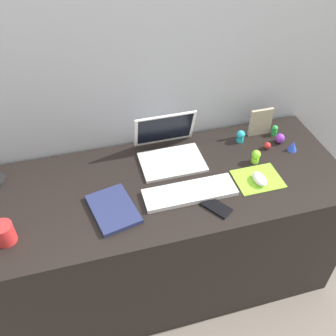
{
  "coord_description": "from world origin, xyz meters",
  "views": [
    {
      "loc": [
        -0.29,
        -1.19,
        1.94
      ],
      "look_at": [
        0.04,
        0.0,
        0.83
      ],
      "focal_mm": 40.68,
      "sensor_mm": 36.0,
      "label": 1
    }
  ],
  "objects_px": {
    "toy_figurine_cyan": "(241,136)",
    "coffee_mug": "(4,233)",
    "toy_figurine_green": "(275,130)",
    "cell_phone": "(216,207)",
    "picture_frame": "(261,122)",
    "mouse": "(260,179)",
    "notebook_pad": "(113,209)",
    "toy_figurine_purple": "(280,138)",
    "toy_figurine_red": "(267,146)",
    "laptop": "(169,147)",
    "toy_figurine_lime": "(256,156)",
    "toy_figurine_blue": "(293,146)",
    "keyboard": "(190,192)"
  },
  "relations": [
    {
      "from": "laptop",
      "to": "toy_figurine_green",
      "type": "relative_size",
      "value": 5.34
    },
    {
      "from": "picture_frame",
      "to": "toy_figurine_purple",
      "type": "xyz_separation_m",
      "value": [
        0.07,
        -0.09,
        -0.05
      ]
    },
    {
      "from": "keyboard",
      "to": "coffee_mug",
      "type": "height_order",
      "value": "coffee_mug"
    },
    {
      "from": "notebook_pad",
      "to": "picture_frame",
      "type": "xyz_separation_m",
      "value": [
        0.82,
        0.33,
        0.06
      ]
    },
    {
      "from": "toy_figurine_purple",
      "to": "toy_figurine_blue",
      "type": "bearing_deg",
      "value": -65.6
    },
    {
      "from": "toy_figurine_cyan",
      "to": "notebook_pad",
      "type": "bearing_deg",
      "value": -157.06
    },
    {
      "from": "picture_frame",
      "to": "toy_figurine_green",
      "type": "xyz_separation_m",
      "value": [
        0.08,
        -0.03,
        -0.05
      ]
    },
    {
      "from": "mouse",
      "to": "coffee_mug",
      "type": "bearing_deg",
      "value": -178.1
    },
    {
      "from": "toy_figurine_green",
      "to": "toy_figurine_cyan",
      "type": "bearing_deg",
      "value": -178.53
    },
    {
      "from": "laptop",
      "to": "cell_phone",
      "type": "height_order",
      "value": "laptop"
    },
    {
      "from": "mouse",
      "to": "notebook_pad",
      "type": "relative_size",
      "value": 0.4
    },
    {
      "from": "toy_figurine_cyan",
      "to": "coffee_mug",
      "type": "bearing_deg",
      "value": -163.26
    },
    {
      "from": "picture_frame",
      "to": "notebook_pad",
      "type": "bearing_deg",
      "value": -158.16
    },
    {
      "from": "toy_figurine_lime",
      "to": "notebook_pad",
      "type": "bearing_deg",
      "value": -169.78
    },
    {
      "from": "toy_figurine_blue",
      "to": "coffee_mug",
      "type": "bearing_deg",
      "value": -171.38
    },
    {
      "from": "toy_figurine_green",
      "to": "toy_figurine_lime",
      "type": "xyz_separation_m",
      "value": [
        -0.19,
        -0.18,
        0.01
      ]
    },
    {
      "from": "toy_figurine_purple",
      "to": "toy_figurine_lime",
      "type": "bearing_deg",
      "value": -149.99
    },
    {
      "from": "toy_figurine_lime",
      "to": "cell_phone",
      "type": "bearing_deg",
      "value": -141.2
    },
    {
      "from": "laptop",
      "to": "toy_figurine_blue",
      "type": "height_order",
      "value": "laptop"
    },
    {
      "from": "mouse",
      "to": "cell_phone",
      "type": "bearing_deg",
      "value": -158.55
    },
    {
      "from": "coffee_mug",
      "to": "toy_figurine_cyan",
      "type": "xyz_separation_m",
      "value": [
        1.13,
        0.34,
        -0.01
      ]
    },
    {
      "from": "cell_phone",
      "to": "picture_frame",
      "type": "relative_size",
      "value": 0.85
    },
    {
      "from": "toy_figurine_purple",
      "to": "picture_frame",
      "type": "bearing_deg",
      "value": 126.5
    },
    {
      "from": "toy_figurine_cyan",
      "to": "toy_figurine_lime",
      "type": "relative_size",
      "value": 0.93
    },
    {
      "from": "keyboard",
      "to": "toy_figurine_lime",
      "type": "distance_m",
      "value": 0.39
    },
    {
      "from": "notebook_pad",
      "to": "toy_figurine_purple",
      "type": "relative_size",
      "value": 4.62
    },
    {
      "from": "coffee_mug",
      "to": "toy_figurine_lime",
      "type": "relative_size",
      "value": 1.26
    },
    {
      "from": "coffee_mug",
      "to": "toy_figurine_green",
      "type": "bearing_deg",
      "value": 14.6
    },
    {
      "from": "mouse",
      "to": "toy_figurine_lime",
      "type": "xyz_separation_m",
      "value": [
        0.04,
        0.13,
        0.02
      ]
    },
    {
      "from": "coffee_mug",
      "to": "toy_figurine_lime",
      "type": "distance_m",
      "value": 1.15
    },
    {
      "from": "toy_figurine_green",
      "to": "toy_figurine_purple",
      "type": "bearing_deg",
      "value": -94.01
    },
    {
      "from": "mouse",
      "to": "toy_figurine_green",
      "type": "distance_m",
      "value": 0.39
    },
    {
      "from": "picture_frame",
      "to": "toy_figurine_red",
      "type": "bearing_deg",
      "value": -95.52
    },
    {
      "from": "toy_figurine_blue",
      "to": "toy_figurine_lime",
      "type": "distance_m",
      "value": 0.22
    },
    {
      "from": "notebook_pad",
      "to": "toy_figurine_purple",
      "type": "height_order",
      "value": "toy_figurine_purple"
    },
    {
      "from": "toy_figurine_cyan",
      "to": "picture_frame",
      "type": "bearing_deg",
      "value": 14.99
    },
    {
      "from": "toy_figurine_green",
      "to": "toy_figurine_lime",
      "type": "distance_m",
      "value": 0.26
    },
    {
      "from": "coffee_mug",
      "to": "toy_figurine_purple",
      "type": "bearing_deg",
      "value": 11.85
    },
    {
      "from": "notebook_pad",
      "to": "coffee_mug",
      "type": "bearing_deg",
      "value": 173.68
    },
    {
      "from": "laptop",
      "to": "toy_figurine_red",
      "type": "xyz_separation_m",
      "value": [
        0.49,
        -0.08,
        -0.03
      ]
    },
    {
      "from": "toy_figurine_cyan",
      "to": "laptop",
      "type": "bearing_deg",
      "value": -178.19
    },
    {
      "from": "mouse",
      "to": "toy_figurine_red",
      "type": "height_order",
      "value": "mouse"
    },
    {
      "from": "notebook_pad",
      "to": "coffee_mug",
      "type": "height_order",
      "value": "coffee_mug"
    },
    {
      "from": "laptop",
      "to": "coffee_mug",
      "type": "distance_m",
      "value": 0.82
    },
    {
      "from": "picture_frame",
      "to": "coffee_mug",
      "type": "height_order",
      "value": "picture_frame"
    },
    {
      "from": "toy_figurine_purple",
      "to": "toy_figurine_red",
      "type": "xyz_separation_m",
      "value": [
        -0.08,
        -0.03,
        -0.01
      ]
    },
    {
      "from": "mouse",
      "to": "notebook_pad",
      "type": "xyz_separation_m",
      "value": [
        -0.67,
        0.01,
        -0.01
      ]
    },
    {
      "from": "keyboard",
      "to": "mouse",
      "type": "bearing_deg",
      "value": -2.19
    },
    {
      "from": "coffee_mug",
      "to": "toy_figurine_green",
      "type": "height_order",
      "value": "coffee_mug"
    },
    {
      "from": "coffee_mug",
      "to": "toy_figurine_purple",
      "type": "distance_m",
      "value": 1.35
    }
  ]
}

